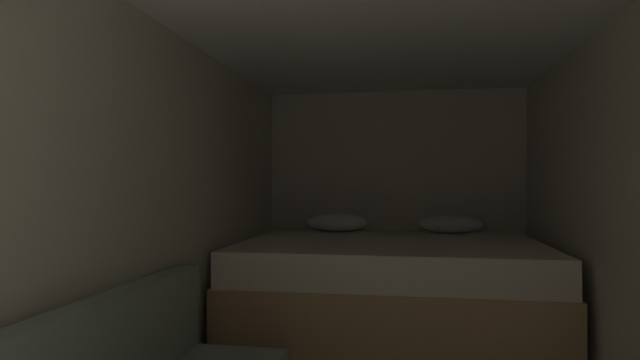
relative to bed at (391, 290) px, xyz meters
name	(u,v)px	position (x,y,z in m)	size (l,w,h in m)	color
wall_back	(394,201)	(0.00, 0.94, 0.65)	(2.49, 0.05, 2.08)	beige
wall_left	(133,217)	(-1.22, -1.64, 0.65)	(0.05, 5.12, 2.08)	beige
bed	(391,290)	(0.00, 0.00, 0.00)	(2.27, 1.76, 0.93)	tan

